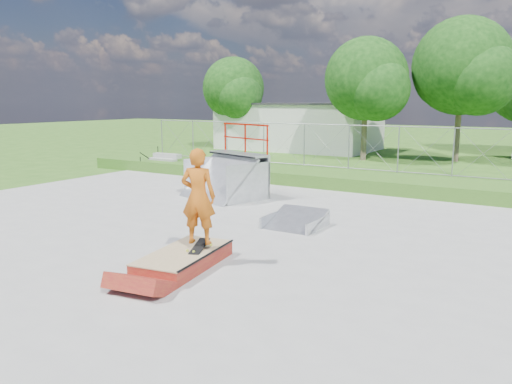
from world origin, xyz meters
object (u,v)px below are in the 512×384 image
at_px(quarter_pipe, 222,162).
at_px(skater, 198,200).
at_px(flat_bank_ramp, 295,220).
at_px(grind_box, 184,260).

bearing_deg(quarter_pipe, skater, -40.69).
bearing_deg(flat_bank_ramp, skater, -94.49).
distance_m(grind_box, flat_bank_ramp, 3.95).
bearing_deg(skater, quarter_pipe, -77.61).
bearing_deg(grind_box, skater, 55.67).
relative_size(grind_box, quarter_pipe, 0.95).
relative_size(grind_box, skater, 1.24).
xyz_separation_m(flat_bank_ramp, skater, (-0.29, -3.62, 1.12)).
bearing_deg(skater, grind_box, 45.08).
bearing_deg(quarter_pipe, flat_bank_ramp, -12.64).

